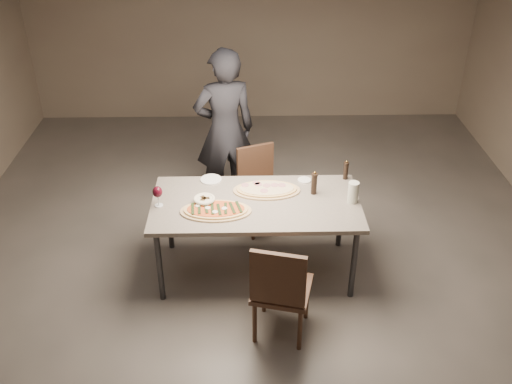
{
  "coord_description": "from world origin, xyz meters",
  "views": [
    {
      "loc": [
        -0.09,
        -4.14,
        3.39
      ],
      "look_at": [
        0.0,
        0.0,
        0.85
      ],
      "focal_mm": 40.0,
      "sensor_mm": 36.0,
      "label": 1
    }
  ],
  "objects_px": {
    "dining_table": "(256,207)",
    "chair_far": "(259,183)",
    "pepper_mill_left": "(314,183)",
    "diner": "(225,131)",
    "zucchini_pizza": "(216,210)",
    "carafe": "(353,192)",
    "chair_near": "(280,287)",
    "bread_basket": "(204,200)",
    "ham_pizza": "(267,190)"
  },
  "relations": [
    {
      "from": "ham_pizza",
      "to": "pepper_mill_left",
      "type": "relative_size",
      "value": 2.69
    },
    {
      "from": "pepper_mill_left",
      "to": "chair_near",
      "type": "bearing_deg",
      "value": -109.55
    },
    {
      "from": "carafe",
      "to": "diner",
      "type": "height_order",
      "value": "diner"
    },
    {
      "from": "diner",
      "to": "carafe",
      "type": "bearing_deg",
      "value": 119.39
    },
    {
      "from": "carafe",
      "to": "chair_far",
      "type": "distance_m",
      "value": 1.17
    },
    {
      "from": "bread_basket",
      "to": "pepper_mill_left",
      "type": "distance_m",
      "value": 0.97
    },
    {
      "from": "ham_pizza",
      "to": "carafe",
      "type": "distance_m",
      "value": 0.76
    },
    {
      "from": "carafe",
      "to": "chair_far",
      "type": "relative_size",
      "value": 0.22
    },
    {
      "from": "bread_basket",
      "to": "chair_far",
      "type": "bearing_deg",
      "value": 58.5
    },
    {
      "from": "dining_table",
      "to": "chair_far",
      "type": "bearing_deg",
      "value": 86.48
    },
    {
      "from": "carafe",
      "to": "chair_near",
      "type": "relative_size",
      "value": 0.21
    },
    {
      "from": "chair_far",
      "to": "diner",
      "type": "relative_size",
      "value": 0.49
    },
    {
      "from": "dining_table",
      "to": "pepper_mill_left",
      "type": "bearing_deg",
      "value": 14.23
    },
    {
      "from": "dining_table",
      "to": "bread_basket",
      "type": "bearing_deg",
      "value": -176.43
    },
    {
      "from": "chair_near",
      "to": "diner",
      "type": "distance_m",
      "value": 2.11
    },
    {
      "from": "ham_pizza",
      "to": "bread_basket",
      "type": "distance_m",
      "value": 0.58
    },
    {
      "from": "zucchini_pizza",
      "to": "carafe",
      "type": "relative_size",
      "value": 3.14
    },
    {
      "from": "dining_table",
      "to": "pepper_mill_left",
      "type": "distance_m",
      "value": 0.55
    },
    {
      "from": "dining_table",
      "to": "bread_basket",
      "type": "distance_m",
      "value": 0.45
    },
    {
      "from": "zucchini_pizza",
      "to": "chair_near",
      "type": "bearing_deg",
      "value": -43.26
    },
    {
      "from": "pepper_mill_left",
      "to": "chair_near",
      "type": "relative_size",
      "value": 0.24
    },
    {
      "from": "zucchini_pizza",
      "to": "bread_basket",
      "type": "distance_m",
      "value": 0.16
    },
    {
      "from": "ham_pizza",
      "to": "chair_far",
      "type": "bearing_deg",
      "value": 77.83
    },
    {
      "from": "diner",
      "to": "chair_near",
      "type": "bearing_deg",
      "value": 88.93
    },
    {
      "from": "chair_near",
      "to": "diner",
      "type": "relative_size",
      "value": 0.53
    },
    {
      "from": "chair_far",
      "to": "diner",
      "type": "xyz_separation_m",
      "value": [
        -0.34,
        0.41,
        0.39
      ]
    },
    {
      "from": "bread_basket",
      "to": "diner",
      "type": "bearing_deg",
      "value": 83.08
    },
    {
      "from": "bread_basket",
      "to": "chair_near",
      "type": "distance_m",
      "value": 1.05
    },
    {
      "from": "bread_basket",
      "to": "zucchini_pizza",
      "type": "bearing_deg",
      "value": -50.12
    },
    {
      "from": "chair_near",
      "to": "ham_pizza",
      "type": "bearing_deg",
      "value": 107.7
    },
    {
      "from": "zucchini_pizza",
      "to": "carafe",
      "type": "height_order",
      "value": "carafe"
    },
    {
      "from": "dining_table",
      "to": "zucchini_pizza",
      "type": "relative_size",
      "value": 3.0
    },
    {
      "from": "pepper_mill_left",
      "to": "diner",
      "type": "xyz_separation_m",
      "value": [
        -0.81,
        1.05,
        0.02
      ]
    },
    {
      "from": "zucchini_pizza",
      "to": "chair_near",
      "type": "distance_m",
      "value": 0.9
    },
    {
      "from": "zucchini_pizza",
      "to": "chair_far",
      "type": "height_order",
      "value": "chair_far"
    },
    {
      "from": "dining_table",
      "to": "chair_far",
      "type": "height_order",
      "value": "chair_far"
    },
    {
      "from": "bread_basket",
      "to": "carafe",
      "type": "distance_m",
      "value": 1.27
    },
    {
      "from": "chair_far",
      "to": "carafe",
      "type": "bearing_deg",
      "value": 113.93
    },
    {
      "from": "zucchini_pizza",
      "to": "diner",
      "type": "distance_m",
      "value": 1.33
    },
    {
      "from": "zucchini_pizza",
      "to": "chair_near",
      "type": "relative_size",
      "value": 0.65
    },
    {
      "from": "zucchini_pizza",
      "to": "pepper_mill_left",
      "type": "height_order",
      "value": "pepper_mill_left"
    },
    {
      "from": "pepper_mill_left",
      "to": "diner",
      "type": "relative_size",
      "value": 0.13
    },
    {
      "from": "bread_basket",
      "to": "carafe",
      "type": "height_order",
      "value": "carafe"
    },
    {
      "from": "bread_basket",
      "to": "carafe",
      "type": "xyz_separation_m",
      "value": [
        1.27,
        0.01,
        0.06
      ]
    },
    {
      "from": "carafe",
      "to": "diner",
      "type": "distance_m",
      "value": 1.64
    },
    {
      "from": "diner",
      "to": "bread_basket",
      "type": "bearing_deg",
      "value": 69.19
    },
    {
      "from": "dining_table",
      "to": "chair_far",
      "type": "relative_size",
      "value": 2.11
    },
    {
      "from": "zucchini_pizza",
      "to": "diner",
      "type": "height_order",
      "value": "diner"
    },
    {
      "from": "pepper_mill_left",
      "to": "bread_basket",
      "type": "bearing_deg",
      "value": -170.63
    },
    {
      "from": "diner",
      "to": "chair_far",
      "type": "bearing_deg",
      "value": 116.07
    }
  ]
}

